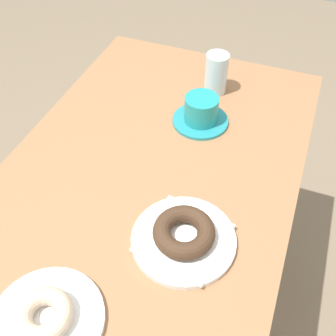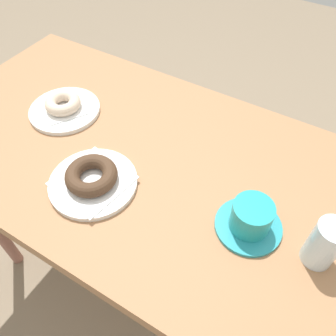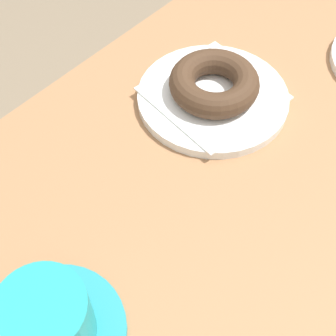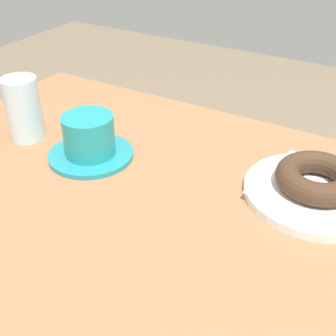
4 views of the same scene
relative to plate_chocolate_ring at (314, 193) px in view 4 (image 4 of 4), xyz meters
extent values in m
cube|color=#9D6D48|center=(0.05, 0.14, -0.03)|extent=(1.30, 0.69, 0.04)
cylinder|color=#936051|center=(0.61, -0.10, -0.42)|extent=(0.04, 0.04, 0.73)
cylinder|color=white|center=(0.00, 0.00, 0.00)|extent=(0.21, 0.21, 0.01)
cube|color=white|center=(0.00, 0.00, 0.01)|extent=(0.18, 0.18, 0.00)
torus|color=#452F1E|center=(0.00, 0.00, 0.03)|extent=(0.13, 0.13, 0.04)
cylinder|color=silver|center=(0.52, 0.09, 0.05)|extent=(0.06, 0.06, 0.12)
cylinder|color=teal|center=(0.37, 0.08, 0.00)|extent=(0.15, 0.15, 0.01)
cylinder|color=teal|center=(0.37, 0.08, 0.04)|extent=(0.09, 0.09, 0.07)
cylinder|color=black|center=(0.37, 0.08, 0.07)|extent=(0.08, 0.08, 0.00)
camera|label=1|loc=(-0.43, -0.13, 0.70)|focal=43.17mm
camera|label=2|loc=(0.42, -0.34, 0.65)|focal=36.51mm
camera|label=3|loc=(0.41, 0.27, 0.49)|focal=51.72mm
camera|label=4|loc=(-0.08, 0.58, 0.40)|focal=47.24mm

